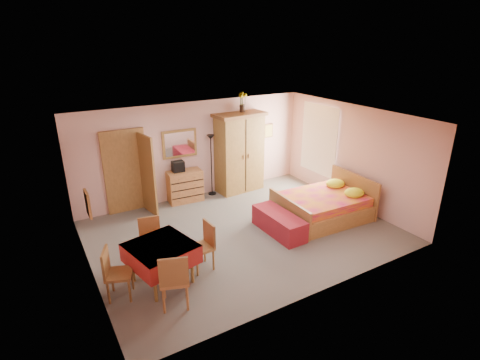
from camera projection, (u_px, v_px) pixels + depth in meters
floor at (243, 232)px, 8.52m from camera, size 6.50×6.50×0.00m
ceiling at (243, 119)px, 7.58m from camera, size 6.50×6.50×0.00m
wall_back at (195, 150)px, 10.06m from camera, size 6.50×0.10×2.60m
wall_front at (322, 226)px, 6.04m from camera, size 6.50×0.10×2.60m
wall_left at (83, 213)px, 6.51m from camera, size 0.10×5.00×2.60m
wall_right at (352, 156)px, 9.58m from camera, size 0.10×5.00×2.60m
doorway at (126, 172)px, 9.23m from camera, size 1.06×0.12×2.15m
window at (319, 140)px, 10.47m from camera, size 0.08×1.40×1.95m
picture_left at (88, 204)px, 5.90m from camera, size 0.04×0.32×0.42m
picture_back at (268, 131)px, 11.05m from camera, size 0.30×0.04×0.40m
chest_of_drawers at (185, 186)px, 9.96m from camera, size 0.94×0.51×0.86m
wall_mirror at (180, 144)px, 9.73m from camera, size 0.93×0.07×0.74m
stereo at (178, 166)px, 9.72m from camera, size 0.30×0.22×0.28m
floor_lamp at (211, 165)px, 10.25m from camera, size 0.27×0.27×1.71m
wardrobe at (239, 153)px, 10.47m from camera, size 1.47×0.84×2.23m
sunflower_vase at (242, 102)px, 10.10m from camera, size 0.22×0.22×0.54m
bed at (323, 199)px, 9.04m from camera, size 2.14×1.72×0.96m
bench at (279, 223)px, 8.41m from camera, size 0.55×1.43×0.47m
dining_table at (162, 264)px, 6.66m from camera, size 1.25×1.25×0.77m
chair_south at (174, 278)px, 6.05m from camera, size 0.59×0.59×1.02m
chair_north at (151, 242)px, 7.22m from camera, size 0.49×0.49×0.91m
chair_west at (119, 273)px, 6.25m from camera, size 0.55×0.55×0.93m
chair_east at (201, 247)px, 7.02m from camera, size 0.45×0.45×0.93m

